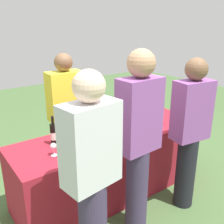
# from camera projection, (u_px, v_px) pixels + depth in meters

# --- Properties ---
(ground_plane) EXTENTS (12.00, 12.00, 0.00)m
(ground_plane) POSITION_uv_depth(u_px,v_px,m) (112.00, 190.00, 3.21)
(ground_plane) COLOR #476638
(tasting_table) EXTENTS (2.29, 0.75, 0.77)m
(tasting_table) POSITION_uv_depth(u_px,v_px,m) (112.00, 162.00, 3.08)
(tasting_table) COLOR maroon
(tasting_table) RESTS_ON ground_plane
(wine_bottle_0) EXTENTS (0.07, 0.07, 0.31)m
(wine_bottle_0) POSITION_uv_depth(u_px,v_px,m) (54.00, 134.00, 2.63)
(wine_bottle_0) COLOR black
(wine_bottle_0) RESTS_ON tasting_table
(wine_bottle_1) EXTENTS (0.07, 0.07, 0.29)m
(wine_bottle_1) POSITION_uv_depth(u_px,v_px,m) (62.00, 130.00, 2.77)
(wine_bottle_1) COLOR black
(wine_bottle_1) RESTS_ON tasting_table
(wine_bottle_2) EXTENTS (0.08, 0.08, 0.30)m
(wine_bottle_2) POSITION_uv_depth(u_px,v_px,m) (75.00, 129.00, 2.78)
(wine_bottle_2) COLOR black
(wine_bottle_2) RESTS_ON tasting_table
(wine_bottle_3) EXTENTS (0.07, 0.07, 0.30)m
(wine_bottle_3) POSITION_uv_depth(u_px,v_px,m) (83.00, 127.00, 2.83)
(wine_bottle_3) COLOR black
(wine_bottle_3) RESTS_ON tasting_table
(wine_bottle_4) EXTENTS (0.08, 0.08, 0.30)m
(wine_bottle_4) POSITION_uv_depth(u_px,v_px,m) (111.00, 120.00, 3.04)
(wine_bottle_4) COLOR black
(wine_bottle_4) RESTS_ON tasting_table
(wine_bottle_5) EXTENTS (0.07, 0.07, 0.31)m
(wine_bottle_5) POSITION_uv_depth(u_px,v_px,m) (125.00, 116.00, 3.14)
(wine_bottle_5) COLOR black
(wine_bottle_5) RESTS_ON tasting_table
(wine_bottle_6) EXTENTS (0.07, 0.07, 0.33)m
(wine_bottle_6) POSITION_uv_depth(u_px,v_px,m) (146.00, 110.00, 3.32)
(wine_bottle_6) COLOR black
(wine_bottle_6) RESTS_ON tasting_table
(wine_bottle_7) EXTENTS (0.07, 0.07, 0.32)m
(wine_bottle_7) POSITION_uv_depth(u_px,v_px,m) (161.00, 107.00, 3.46)
(wine_bottle_7) COLOR black
(wine_bottle_7) RESTS_ON tasting_table
(wine_glass_0) EXTENTS (0.06, 0.06, 0.13)m
(wine_glass_0) POSITION_uv_depth(u_px,v_px,m) (53.00, 147.00, 2.43)
(wine_glass_0) COLOR silver
(wine_glass_0) RESTS_ON tasting_table
(wine_glass_1) EXTENTS (0.07, 0.07, 0.15)m
(wine_glass_1) POSITION_uv_depth(u_px,v_px,m) (63.00, 141.00, 2.50)
(wine_glass_1) COLOR silver
(wine_glass_1) RESTS_ON tasting_table
(wine_glass_2) EXTENTS (0.07, 0.07, 0.14)m
(wine_glass_2) POSITION_uv_depth(u_px,v_px,m) (134.00, 122.00, 2.99)
(wine_glass_2) COLOR silver
(wine_glass_2) RESTS_ON tasting_table
(wine_glass_3) EXTENTS (0.08, 0.08, 0.15)m
(wine_glass_3) POSITION_uv_depth(u_px,v_px,m) (146.00, 122.00, 2.98)
(wine_glass_3) COLOR silver
(wine_glass_3) RESTS_ON tasting_table
(wine_glass_4) EXTENTS (0.07, 0.07, 0.15)m
(wine_glass_4) POSITION_uv_depth(u_px,v_px,m) (161.00, 115.00, 3.22)
(wine_glass_4) COLOR silver
(wine_glass_4) RESTS_ON tasting_table
(server_pouring) EXTENTS (0.43, 0.24, 1.62)m
(server_pouring) POSITION_uv_depth(u_px,v_px,m) (67.00, 114.00, 3.24)
(server_pouring) COLOR brown
(server_pouring) RESTS_ON ground_plane
(guest_0) EXTENTS (0.44, 0.28, 1.68)m
(guest_0) POSITION_uv_depth(u_px,v_px,m) (91.00, 174.00, 1.90)
(guest_0) COLOR #3F3351
(guest_0) RESTS_ON ground_plane
(guest_1) EXTENTS (0.39, 0.24, 1.76)m
(guest_1) POSITION_uv_depth(u_px,v_px,m) (138.00, 139.00, 2.31)
(guest_1) COLOR #3F3351
(guest_1) RESTS_ON ground_plane
(guest_2) EXTENTS (0.41, 0.27, 1.64)m
(guest_2) POSITION_uv_depth(u_px,v_px,m) (190.00, 131.00, 2.68)
(guest_2) COLOR black
(guest_2) RESTS_ON ground_plane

